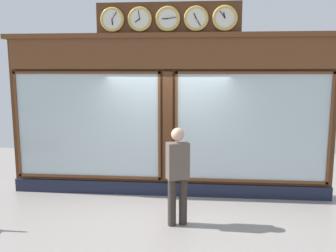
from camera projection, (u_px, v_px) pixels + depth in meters
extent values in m
cube|color=#4C2B16|center=(169.00, 118.00, 7.53)|extent=(6.70, 0.30, 3.26)
cube|color=#191E33|center=(168.00, 189.00, 7.59)|extent=(6.70, 0.08, 0.28)
cube|color=brown|center=(168.00, 53.00, 7.13)|extent=(6.57, 0.08, 0.61)
cube|color=brown|center=(168.00, 35.00, 7.10)|extent=(6.84, 0.20, 0.10)
cube|color=silver|center=(252.00, 128.00, 7.24)|extent=(3.00, 0.02, 2.16)
cube|color=brown|center=(254.00, 73.00, 7.05)|extent=(3.10, 0.04, 0.05)
cube|color=brown|center=(250.00, 181.00, 7.39)|extent=(3.10, 0.04, 0.05)
cube|color=brown|center=(330.00, 129.00, 7.08)|extent=(0.05, 0.04, 2.26)
cube|color=brown|center=(176.00, 127.00, 7.35)|extent=(0.05, 0.04, 2.26)
cube|color=silver|center=(87.00, 126.00, 7.54)|extent=(3.00, 0.02, 2.16)
cube|color=brown|center=(85.00, 73.00, 7.35)|extent=(3.10, 0.04, 0.05)
cube|color=brown|center=(89.00, 177.00, 7.69)|extent=(3.10, 0.04, 0.05)
cube|color=brown|center=(17.00, 125.00, 7.65)|extent=(0.05, 0.04, 2.26)
cube|color=brown|center=(159.00, 127.00, 7.38)|extent=(0.05, 0.04, 2.26)
cube|color=#4C2B16|center=(168.00, 127.00, 7.37)|extent=(0.20, 0.10, 2.26)
cube|color=#4C2B16|center=(168.00, 19.00, 7.09)|extent=(2.88, 0.06, 0.67)
cylinder|color=silver|center=(225.00, 18.00, 6.91)|extent=(0.39, 0.02, 0.39)
torus|color=gold|center=(225.00, 18.00, 6.91)|extent=(0.49, 0.06, 0.49)
cube|color=black|center=(224.00, 15.00, 6.89)|extent=(0.04, 0.01, 0.11)
cube|color=black|center=(222.00, 14.00, 6.89)|extent=(0.11, 0.01, 0.14)
sphere|color=black|center=(225.00, 18.00, 6.89)|extent=(0.02, 0.02, 0.02)
cylinder|color=silver|center=(196.00, 18.00, 6.96)|extent=(0.39, 0.02, 0.39)
torus|color=gold|center=(196.00, 18.00, 6.96)|extent=(0.48, 0.06, 0.48)
cube|color=black|center=(195.00, 16.00, 6.94)|extent=(0.06, 0.01, 0.10)
cube|color=black|center=(198.00, 22.00, 6.95)|extent=(0.10, 0.01, 0.15)
sphere|color=black|center=(196.00, 18.00, 6.94)|extent=(0.02, 0.02, 0.02)
cylinder|color=silver|center=(168.00, 19.00, 7.01)|extent=(0.39, 0.02, 0.39)
torus|color=gold|center=(168.00, 19.00, 7.01)|extent=(0.49, 0.06, 0.49)
cube|color=black|center=(165.00, 19.00, 7.00)|extent=(0.11, 0.01, 0.02)
cube|color=black|center=(172.00, 18.00, 6.99)|extent=(0.17, 0.01, 0.04)
sphere|color=black|center=(168.00, 19.00, 6.99)|extent=(0.02, 0.02, 0.02)
cylinder|color=silver|center=(140.00, 19.00, 7.06)|extent=(0.39, 0.02, 0.39)
torus|color=gold|center=(140.00, 19.00, 7.06)|extent=(0.48, 0.06, 0.48)
cube|color=black|center=(137.00, 21.00, 7.05)|extent=(0.10, 0.01, 0.07)
cube|color=black|center=(139.00, 15.00, 7.03)|extent=(0.04, 0.01, 0.17)
sphere|color=black|center=(140.00, 19.00, 7.04)|extent=(0.02, 0.02, 0.02)
cylinder|color=silver|center=(112.00, 19.00, 7.11)|extent=(0.39, 0.02, 0.39)
torus|color=gold|center=(112.00, 19.00, 7.10)|extent=(0.48, 0.05, 0.48)
cube|color=black|center=(112.00, 22.00, 7.10)|extent=(0.03, 0.01, 0.11)
cube|color=black|center=(114.00, 16.00, 7.08)|extent=(0.10, 0.01, 0.14)
sphere|color=black|center=(112.00, 19.00, 7.09)|extent=(0.02, 0.02, 0.02)
cylinder|color=#312A24|center=(172.00, 202.00, 6.09)|extent=(0.14, 0.14, 0.82)
cylinder|color=#312A24|center=(183.00, 201.00, 6.15)|extent=(0.14, 0.14, 0.82)
cube|color=brown|center=(178.00, 161.00, 6.01)|extent=(0.42, 0.34, 0.62)
sphere|color=tan|center=(178.00, 134.00, 5.94)|extent=(0.22, 0.22, 0.22)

